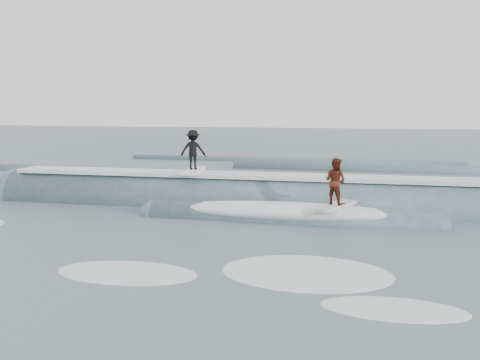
# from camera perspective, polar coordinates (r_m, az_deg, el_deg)

# --- Properties ---
(ground) EXTENTS (160.00, 160.00, 0.00)m
(ground) POSITION_cam_1_polar(r_m,az_deg,el_deg) (14.02, -4.53, -7.14)
(ground) COLOR #3B5256
(ground) RESTS_ON ground
(breaking_wave) EXTENTS (20.92, 3.92, 2.28)m
(breaking_wave) POSITION_cam_1_polar(r_m,az_deg,el_deg) (19.27, 1.18, -2.86)
(breaking_wave) COLOR #355059
(breaking_wave) RESTS_ON ground
(surfer_black) EXTENTS (1.00, 2.04, 1.56)m
(surfer_black) POSITION_cam_1_polar(r_m,az_deg,el_deg) (19.87, -5.02, 2.96)
(surfer_black) COLOR white
(surfer_black) RESTS_ON ground
(surfer_red) EXTENTS (1.34, 2.05, 1.55)m
(surfer_red) POSITION_cam_1_polar(r_m,az_deg,el_deg) (16.83, 10.12, -0.54)
(surfer_red) COLOR silver
(surfer_red) RESTS_ON ground
(whitewater) EXTENTS (15.01, 6.02, 0.10)m
(whitewater) POSITION_cam_1_polar(r_m,az_deg,el_deg) (12.64, -6.90, -8.85)
(whitewater) COLOR silver
(whitewater) RESTS_ON ground
(far_swells) EXTENTS (40.14, 8.65, 0.80)m
(far_swells) POSITION_cam_1_polar(r_m,az_deg,el_deg) (31.09, 4.72, 1.11)
(far_swells) COLOR #355059
(far_swells) RESTS_ON ground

